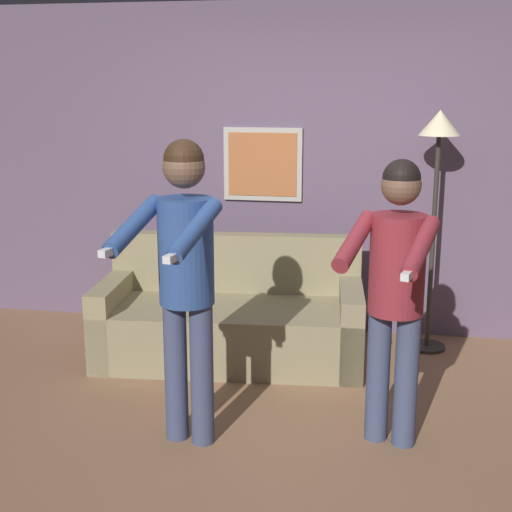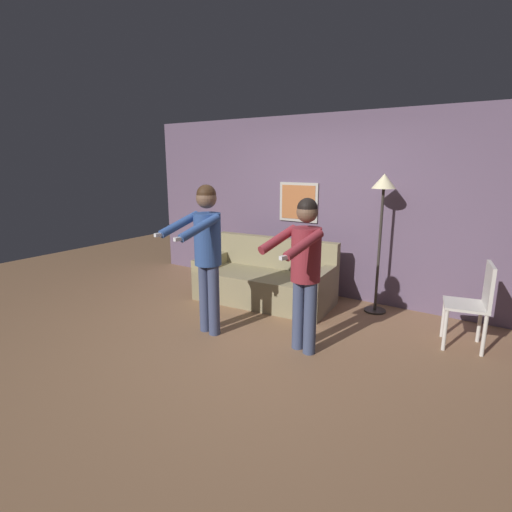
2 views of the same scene
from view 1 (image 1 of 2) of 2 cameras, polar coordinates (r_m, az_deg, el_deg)
name	(u,v)px [view 1 (image 1 of 2)]	position (r m, az deg, el deg)	size (l,w,h in m)	color
ground_plane	(277,438)	(4.22, 1.73, -14.36)	(12.00, 12.00, 0.00)	#916949
back_wall_assembly	(316,171)	(5.72, 4.86, 6.78)	(6.40, 0.09, 2.60)	#655169
couch	(231,321)	(5.26, -2.02, -5.24)	(1.97, 1.01, 0.87)	gray
torchiere_lamp	(438,158)	(5.34, 14.34, 7.62)	(0.30, 0.30, 1.80)	#332D28
person_standing_left	(185,265)	(3.83, -5.73, -0.74)	(0.51, 0.73, 1.70)	#3F496C
person_standing_right	(396,280)	(3.89, 11.13, -1.87)	(0.54, 0.71, 1.60)	#404B6C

